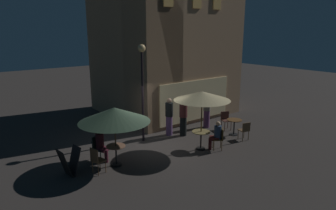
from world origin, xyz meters
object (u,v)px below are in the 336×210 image
object	(u,v)px
patron_seated_0	(216,134)
patron_standing_3	(183,117)
cafe_chair_3	(245,129)
patron_standing_2	(169,117)
cafe_table_2	(234,124)
cafe_chair_0	(220,137)
cafe_chair_1	(98,146)
street_lamp_near_corner	(142,74)
menu_sandwich_board	(69,162)
cafe_chair_4	(226,119)
patron_standing_4	(207,112)
patron_seated_1	(101,143)
cafe_table_1	(116,151)
patio_umbrella_1	(114,115)
cafe_table_0	(201,136)
patio_umbrella_0	(202,96)
cafe_chair_2	(96,159)

from	to	relation	value
patron_seated_0	patron_standing_3	distance (m)	2.15
cafe_chair_3	patron_standing_2	distance (m)	3.48
cafe_table_2	patron_standing_2	bearing A→B (deg)	142.34
cafe_chair_0	patron_standing_2	bearing A→B (deg)	-38.72
cafe_chair_1	patron_standing_3	size ratio (longest dim) A/B	0.54
cafe_chair_0	patron_standing_2	xyz separation A→B (m)	(-0.54, 2.70, 0.35)
street_lamp_near_corner	menu_sandwich_board	bearing A→B (deg)	-161.91
cafe_chair_0	cafe_chair_4	size ratio (longest dim) A/B	1.02
menu_sandwich_board	cafe_chair_3	size ratio (longest dim) A/B	1.16
cafe_chair_1	patron_standing_4	world-z (taller)	patron_standing_4
patron_seated_1	patron_standing_3	world-z (taller)	patron_standing_3
patron_seated_1	patron_standing_4	world-z (taller)	patron_standing_4
cafe_table_2	cafe_chair_4	bearing A→B (deg)	68.52
menu_sandwich_board	cafe_chair_1	size ratio (longest dim) A/B	1.03
cafe_chair_0	cafe_table_1	bearing A→B (deg)	22.58
cafe_table_2	patron_seated_0	xyz separation A→B (m)	(-2.00, -0.73, 0.15)
patron_standing_2	patron_seated_0	bearing A→B (deg)	156.46
street_lamp_near_corner	patio_umbrella_1	xyz separation A→B (m)	(-2.19, -1.52, -1.06)
cafe_chair_4	cafe_table_0	bearing A→B (deg)	-46.50
menu_sandwich_board	patio_umbrella_1	distance (m)	2.18
cafe_table_0	cafe_chair_4	world-z (taller)	cafe_chair_4
cafe_chair_1	patron_seated_0	distance (m)	4.75
cafe_table_0	cafe_chair_3	size ratio (longest dim) A/B	0.92
street_lamp_near_corner	cafe_chair_0	size ratio (longest dim) A/B	4.67
cafe_chair_4	patron_standing_2	distance (m)	2.96
street_lamp_near_corner	cafe_chair_4	world-z (taller)	street_lamp_near_corner
street_lamp_near_corner	cafe_chair_3	distance (m)	5.18
cafe_table_0	patio_umbrella_0	distance (m)	1.69
street_lamp_near_corner	menu_sandwich_board	world-z (taller)	street_lamp_near_corner
menu_sandwich_board	cafe_table_2	bearing A→B (deg)	-11.20
patio_umbrella_0	patron_standing_2	size ratio (longest dim) A/B	1.38
street_lamp_near_corner	patron_standing_4	bearing A→B (deg)	-6.01
patron_standing_3	cafe_table_1	bearing A→B (deg)	-128.97
cafe_chair_1	patron_standing_3	bearing A→B (deg)	72.01
cafe_table_2	patron_standing_2	world-z (taller)	patron_standing_2
cafe_table_1	patron_seated_1	distance (m)	0.77
cafe_table_0	patron_standing_4	distance (m)	3.00
patron_standing_3	patron_standing_4	bearing A→B (deg)	44.27
menu_sandwich_board	patron_seated_1	bearing A→B (deg)	11.50
patio_umbrella_1	cafe_chair_3	distance (m)	6.10
patron_seated_1	cafe_chair_2	bearing A→B (deg)	-53.62
patio_umbrella_0	cafe_chair_1	world-z (taller)	patio_umbrella_0
cafe_table_0	patron_seated_0	bearing A→B (deg)	-40.04
patio_umbrella_0	patron_standing_4	xyz separation A→B (m)	(2.28, 1.94, -1.45)
cafe_table_1	cafe_chair_3	bearing A→B (deg)	-12.07
cafe_chair_0	patio_umbrella_0	bearing A→B (deg)	0.00
menu_sandwich_board	patio_umbrella_0	distance (m)	5.54
cafe_chair_0	cafe_chair_2	distance (m)	5.08
patron_seated_1	patron_standing_2	distance (m)	3.89
patron_standing_2	cafe_table_1	bearing A→B (deg)	78.74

